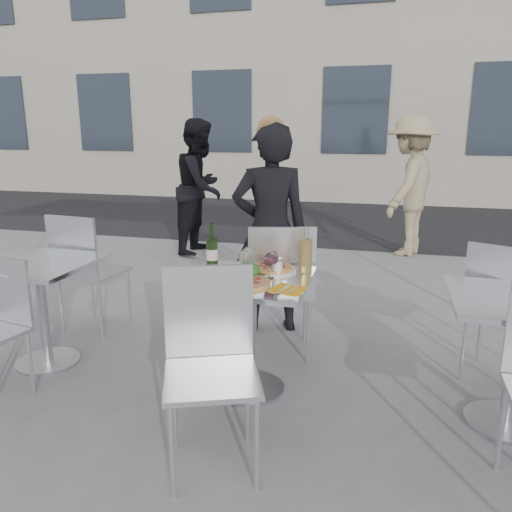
% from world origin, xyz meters
% --- Properties ---
extents(ground, '(80.00, 80.00, 0.00)m').
position_xyz_m(ground, '(0.00, 0.00, 0.00)').
color(ground, slate).
extents(street_asphalt, '(24.00, 5.00, 0.00)m').
position_xyz_m(street_asphalt, '(0.00, 6.50, 0.00)').
color(street_asphalt, black).
rests_on(street_asphalt, ground).
extents(main_table, '(0.72, 0.72, 0.75)m').
position_xyz_m(main_table, '(0.00, 0.00, 0.54)').
color(main_table, '#B7BABF').
rests_on(main_table, ground).
extents(side_table_left, '(0.72, 0.72, 0.75)m').
position_xyz_m(side_table_left, '(-1.50, 0.00, 0.54)').
color(side_table_left, '#B7BABF').
rests_on(side_table_left, ground).
extents(chair_far, '(0.55, 0.56, 1.00)m').
position_xyz_m(chair_far, '(0.09, 0.50, 0.59)').
color(chair_far, silver).
rests_on(chair_far, ground).
extents(chair_near, '(0.58, 0.59, 0.98)m').
position_xyz_m(chair_near, '(-0.01, -0.68, 0.58)').
color(chair_near, silver).
rests_on(chair_near, ground).
extents(side_chair_lfar, '(0.49, 0.50, 0.99)m').
position_xyz_m(side_chair_lfar, '(-1.51, 0.55, 0.58)').
color(side_chair_lfar, silver).
rests_on(side_chair_lfar, ground).
extents(side_chair_rfar, '(0.58, 0.58, 0.95)m').
position_xyz_m(side_chair_rfar, '(1.52, 0.48, 0.56)').
color(side_chair_rfar, silver).
rests_on(side_chair_rfar, ground).
extents(woman_diner, '(0.72, 0.60, 1.67)m').
position_xyz_m(woman_diner, '(-0.12, 1.03, 0.84)').
color(woman_diner, black).
rests_on(woman_diner, ground).
extents(pedestrian_a, '(0.73, 0.90, 1.75)m').
position_xyz_m(pedestrian_a, '(-1.61, 3.41, 0.88)').
color(pedestrian_a, black).
rests_on(pedestrian_a, ground).
extents(pedestrian_b, '(1.03, 1.32, 1.80)m').
position_xyz_m(pedestrian_b, '(1.05, 3.98, 0.90)').
color(pedestrian_b, '#9C8964').
rests_on(pedestrian_b, ground).
extents(pizza_near, '(0.30, 0.30, 0.02)m').
position_xyz_m(pizza_near, '(0.00, -0.12, 0.76)').
color(pizza_near, tan).
rests_on(pizza_near, main_table).
extents(pizza_far, '(0.31, 0.31, 0.03)m').
position_xyz_m(pizza_far, '(0.09, 0.19, 0.77)').
color(pizza_far, white).
rests_on(pizza_far, main_table).
extents(salad_plate, '(0.22, 0.22, 0.09)m').
position_xyz_m(salad_plate, '(-0.02, 0.02, 0.79)').
color(salad_plate, white).
rests_on(salad_plate, main_table).
extents(wine_bottle, '(0.07, 0.08, 0.29)m').
position_xyz_m(wine_bottle, '(-0.30, 0.16, 0.86)').
color(wine_bottle, '#2D511E').
rests_on(wine_bottle, main_table).
extents(carafe, '(0.08, 0.08, 0.29)m').
position_xyz_m(carafe, '(0.31, 0.18, 0.87)').
color(carafe, tan).
rests_on(carafe, main_table).
extents(sugar_shaker, '(0.06, 0.06, 0.11)m').
position_xyz_m(sugar_shaker, '(0.15, 0.11, 0.80)').
color(sugar_shaker, white).
rests_on(sugar_shaker, main_table).
extents(wineglass_white_a, '(0.07, 0.07, 0.16)m').
position_xyz_m(wineglass_white_a, '(-0.05, 0.05, 0.86)').
color(wineglass_white_a, white).
rests_on(wineglass_white_a, main_table).
extents(wineglass_white_b, '(0.07, 0.07, 0.16)m').
position_xyz_m(wineglass_white_b, '(-0.05, 0.14, 0.86)').
color(wineglass_white_b, white).
rests_on(wineglass_white_b, main_table).
extents(wineglass_red_a, '(0.07, 0.07, 0.16)m').
position_xyz_m(wineglass_red_a, '(0.11, 0.03, 0.86)').
color(wineglass_red_a, white).
rests_on(wineglass_red_a, main_table).
extents(wineglass_red_b, '(0.07, 0.07, 0.16)m').
position_xyz_m(wineglass_red_b, '(0.13, 0.08, 0.86)').
color(wineglass_red_b, white).
rests_on(wineglass_red_b, main_table).
extents(napkin_left, '(0.19, 0.20, 0.01)m').
position_xyz_m(napkin_left, '(-0.22, -0.19, 0.75)').
color(napkin_left, '#F6B115').
rests_on(napkin_left, main_table).
extents(napkin_right, '(0.22, 0.22, 0.01)m').
position_xyz_m(napkin_right, '(0.27, -0.16, 0.75)').
color(napkin_right, '#F6B115').
rests_on(napkin_right, main_table).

